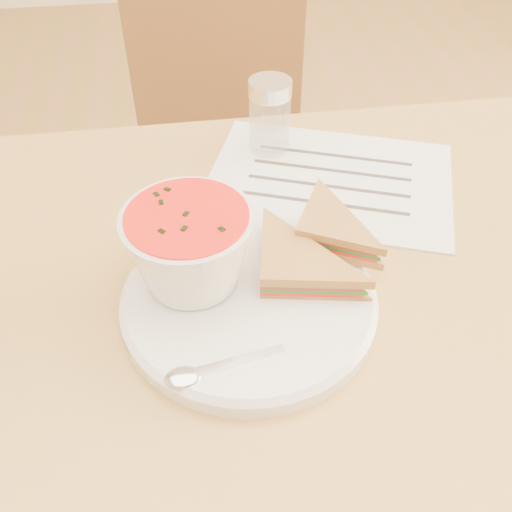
{
  "coord_description": "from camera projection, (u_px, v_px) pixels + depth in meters",
  "views": [
    {
      "loc": [
        -0.11,
        -0.39,
        1.18
      ],
      "look_at": [
        -0.05,
        0.0,
        0.8
      ],
      "focal_mm": 40.0,
      "sensor_mm": 36.0,
      "label": 1
    }
  ],
  "objects": [
    {
      "name": "chair_far",
      "position": [
        218.0,
        194.0,
        1.25
      ],
      "size": [
        0.42,
        0.42,
        0.83
      ],
      "primitive_type": null,
      "rotation": [
        0.0,
        0.0,
        3.01
      ],
      "color": "brown",
      "rests_on": "floor"
    },
    {
      "name": "plate",
      "position": [
        249.0,
        301.0,
        0.57
      ],
      "size": [
        0.28,
        0.28,
        0.02
      ],
      "primitive_type": null,
      "rotation": [
        0.0,
        0.0,
        -0.13
      ],
      "color": "white",
      "rests_on": "dining_table"
    },
    {
      "name": "spoon",
      "position": [
        236.0,
        362.0,
        0.5
      ],
      "size": [
        0.16,
        0.06,
        0.01
      ],
      "primitive_type": null,
      "rotation": [
        0.0,
        0.0,
        0.19
      ],
      "color": "silver",
      "rests_on": "plate"
    },
    {
      "name": "sandwich_half_a",
      "position": [
        260.0,
        291.0,
        0.54
      ],
      "size": [
        0.13,
        0.13,
        0.03
      ],
      "primitive_type": null,
      "rotation": [
        0.0,
        0.0,
        -0.19
      ],
      "color": "#B88C41",
      "rests_on": "plate"
    },
    {
      "name": "condiment_shaker",
      "position": [
        270.0,
        117.0,
        0.74
      ],
      "size": [
        0.06,
        0.06,
        0.1
      ],
      "primitive_type": null,
      "rotation": [
        0.0,
        0.0,
        0.14
      ],
      "color": "silver",
      "rests_on": "dining_table"
    },
    {
      "name": "soup_bowl",
      "position": [
        190.0,
        252.0,
        0.54
      ],
      "size": [
        0.13,
        0.13,
        0.09
      ],
      "primitive_type": null,
      "rotation": [
        0.0,
        0.0,
        -0.06
      ],
      "color": "white",
      "rests_on": "plate"
    },
    {
      "name": "sandwich_half_b",
      "position": [
        294.0,
        240.0,
        0.58
      ],
      "size": [
        0.13,
        0.13,
        0.03
      ],
      "primitive_type": null,
      "rotation": [
        0.0,
        0.0,
        -0.49
      ],
      "color": "#B88C41",
      "rests_on": "plate"
    },
    {
      "name": "dining_table",
      "position": [
        289.0,
        460.0,
        0.85
      ],
      "size": [
        1.0,
        0.7,
        0.75
      ],
      "primitive_type": null,
      "color": "olive",
      "rests_on": "floor"
    },
    {
      "name": "paper_menu",
      "position": [
        330.0,
        179.0,
        0.73
      ],
      "size": [
        0.36,
        0.32,
        0.0
      ],
      "primitive_type": null,
      "rotation": [
        0.0,
        0.0,
        -0.37
      ],
      "color": "white",
      "rests_on": "dining_table"
    }
  ]
}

